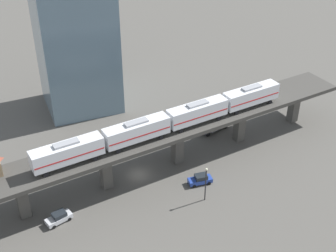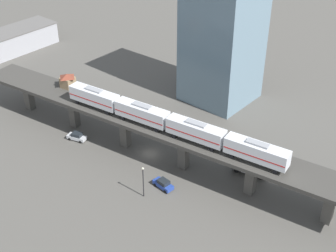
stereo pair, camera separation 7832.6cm
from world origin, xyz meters
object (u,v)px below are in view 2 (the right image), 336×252
office_tower (223,32)px  subway_train (168,122)px  warehouse_building (12,41)px  street_lamp (143,180)px  street_car_silver (77,136)px  delivery_truck (251,166)px  signal_hut (68,80)px  street_car_blue (163,184)px

office_tower → subway_train: bearing=-163.8°
warehouse_building → street_lamp: bearing=-107.0°
street_car_silver → delivery_truck: 39.68m
warehouse_building → office_tower: size_ratio=0.80×
street_lamp → warehouse_building: size_ratio=0.24×
signal_hut → subway_train: bearing=-89.1°
street_car_silver → street_car_blue: 25.95m
street_lamp → street_car_blue: bearing=-15.4°
street_car_silver → office_tower: (37.45, -12.93, 17.06)m
street_car_blue → delivery_truck: 18.58m
signal_hut → delivery_truck: signal_hut is taller
warehouse_building → subway_train: bearing=-100.3°
signal_hut → office_tower: bearing=-34.0°
street_car_blue → delivery_truck: size_ratio=0.60×
street_car_blue → warehouse_building: (19.90, 80.35, 2.47)m
street_car_blue → office_tower: office_tower is taller
subway_train → street_lamp: (-10.39, -2.73, -6.85)m
subway_train → warehouse_building: size_ratio=1.74×
subway_train → delivery_truck: (9.15, -14.60, -9.20)m
street_car_blue → delivery_truck: (15.19, -10.67, 0.82)m
subway_train → street_lamp: bearing=-165.3°
warehouse_building → office_tower: 71.09m
delivery_truck → street_lamp: (-19.54, 11.87, 2.35)m
street_car_silver → subway_train: bearing=-74.5°
office_tower → delivery_truck: bearing=-133.1°
street_car_blue → delivery_truck: delivery_truck is taller
street_lamp → subway_train: bearing=14.7°
delivery_truck → warehouse_building: (4.71, 91.02, 1.65)m
street_lamp → delivery_truck: bearing=-31.3°
street_car_silver → warehouse_building: 58.01m
subway_train → office_tower: bearing=16.2°
street_car_silver → street_car_blue: bearing=-89.8°
warehouse_building → office_tower: (17.47, -67.34, 14.59)m
signal_hut → delivery_truck: size_ratio=0.48×
street_car_blue → street_lamp: size_ratio=0.66×
street_car_blue → subway_train: bearing=33.0°
subway_train → warehouse_building: bearing=79.7°
warehouse_building → office_tower: bearing=-75.5°
subway_train → office_tower: office_tower is taller
delivery_truck → warehouse_building: bearing=87.0°
subway_train → street_car_silver: 24.95m
street_car_silver → street_lamp: size_ratio=0.68×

